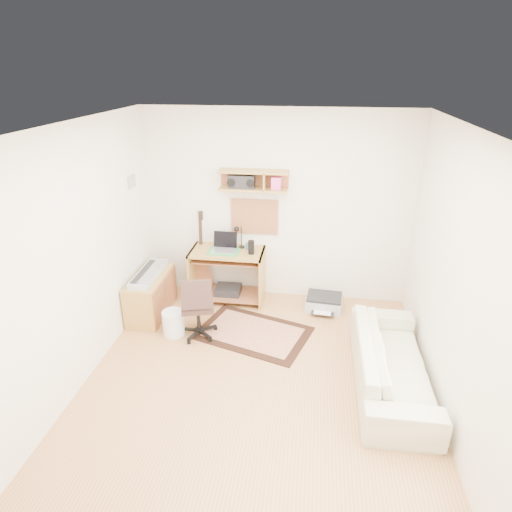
# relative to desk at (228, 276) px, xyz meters

# --- Properties ---
(floor) EXTENTS (3.60, 4.00, 0.01)m
(floor) POSITION_rel_desk_xyz_m (0.64, -1.73, -0.38)
(floor) COLOR tan
(floor) RESTS_ON ground
(ceiling) EXTENTS (3.60, 4.00, 0.01)m
(ceiling) POSITION_rel_desk_xyz_m (0.64, -1.73, 2.23)
(ceiling) COLOR white
(ceiling) RESTS_ON ground
(back_wall) EXTENTS (3.60, 0.01, 2.60)m
(back_wall) POSITION_rel_desk_xyz_m (0.64, 0.28, 0.93)
(back_wall) COLOR white
(back_wall) RESTS_ON ground
(left_wall) EXTENTS (0.01, 4.00, 2.60)m
(left_wall) POSITION_rel_desk_xyz_m (-1.16, -1.73, 0.93)
(left_wall) COLOR white
(left_wall) RESTS_ON ground
(right_wall) EXTENTS (0.01, 4.00, 2.60)m
(right_wall) POSITION_rel_desk_xyz_m (2.45, -1.73, 0.93)
(right_wall) COLOR white
(right_wall) RESTS_ON ground
(wall_shelf) EXTENTS (0.90, 0.25, 0.26)m
(wall_shelf) POSITION_rel_desk_xyz_m (0.34, 0.15, 1.32)
(wall_shelf) COLOR #B5893F
(wall_shelf) RESTS_ON back_wall
(cork_board) EXTENTS (0.64, 0.03, 0.49)m
(cork_board) POSITION_rel_desk_xyz_m (0.34, 0.25, 0.79)
(cork_board) COLOR tan
(cork_board) RESTS_ON back_wall
(wall_photo) EXTENTS (0.02, 0.20, 0.15)m
(wall_photo) POSITION_rel_desk_xyz_m (-1.15, -0.23, 1.34)
(wall_photo) COLOR #4C8CBF
(wall_photo) RESTS_ON left_wall
(desk) EXTENTS (1.00, 0.55, 0.75)m
(desk) POSITION_rel_desk_xyz_m (0.00, 0.00, 0.00)
(desk) COLOR #B5893F
(desk) RESTS_ON floor
(laptop) EXTENTS (0.33, 0.33, 0.25)m
(laptop) POSITION_rel_desk_xyz_m (-0.04, -0.02, 0.50)
(laptop) COLOR silver
(laptop) RESTS_ON desk
(speaker) EXTENTS (0.08, 0.08, 0.19)m
(speaker) POSITION_rel_desk_xyz_m (0.34, -0.05, 0.47)
(speaker) COLOR black
(speaker) RESTS_ON desk
(desk_lamp) EXTENTS (0.11, 0.11, 0.32)m
(desk_lamp) POSITION_rel_desk_xyz_m (0.18, 0.14, 0.54)
(desk_lamp) COLOR black
(desk_lamp) RESTS_ON desk
(pencil_cup) EXTENTS (0.06, 0.06, 0.09)m
(pencil_cup) POSITION_rel_desk_xyz_m (0.28, 0.10, 0.42)
(pencil_cup) COLOR #335D99
(pencil_cup) RESTS_ON desk
(boombox) EXTENTS (0.34, 0.15, 0.17)m
(boombox) POSITION_rel_desk_xyz_m (0.19, 0.15, 1.30)
(boombox) COLOR black
(boombox) RESTS_ON wall_shelf
(rug) EXTENTS (1.53, 1.24, 0.02)m
(rug) POSITION_rel_desk_xyz_m (0.47, -0.80, -0.37)
(rug) COLOR #CFB18A
(rug) RESTS_ON floor
(task_chair) EXTENTS (0.53, 0.53, 0.85)m
(task_chair) POSITION_rel_desk_xyz_m (-0.18, -0.93, 0.05)
(task_chair) COLOR #362420
(task_chair) RESTS_ON floor
(cabinet) EXTENTS (0.40, 0.90, 0.55)m
(cabinet) POSITION_rel_desk_xyz_m (-0.94, -0.51, -0.10)
(cabinet) COLOR #B5893F
(cabinet) RESTS_ON floor
(music_keyboard) EXTENTS (0.25, 0.80, 0.07)m
(music_keyboard) POSITION_rel_desk_xyz_m (-0.94, -0.51, 0.21)
(music_keyboard) COLOR #B2B5BA
(music_keyboard) RESTS_ON cabinet
(guitar) EXTENTS (0.38, 0.31, 1.23)m
(guitar) POSITION_rel_desk_xyz_m (-0.42, 0.13, 0.24)
(guitar) COLOR #A25631
(guitar) RESTS_ON floor
(waste_basket) EXTENTS (0.31, 0.31, 0.32)m
(waste_basket) POSITION_rel_desk_xyz_m (-0.49, -0.95, -0.22)
(waste_basket) COLOR white
(waste_basket) RESTS_ON floor
(printer) EXTENTS (0.51, 0.41, 0.18)m
(printer) POSITION_rel_desk_xyz_m (1.35, -0.06, -0.29)
(printer) COLOR #A5A8AA
(printer) RESTS_ON floor
(sofa) EXTENTS (0.53, 1.82, 0.71)m
(sofa) POSITION_rel_desk_xyz_m (2.02, -1.52, -0.02)
(sofa) COLOR beige
(sofa) RESTS_ON floor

